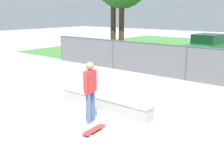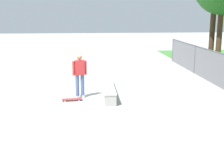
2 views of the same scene
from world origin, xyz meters
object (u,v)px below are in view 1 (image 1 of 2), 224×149
Objects in this scene: skateboarder at (90,91)px; skateboard at (94,130)px; concrete_ledge at (105,102)px; car_green at (207,46)px.

skateboarder reaches higher than skateboard.
car_green reaches higher than concrete_ledge.
skateboard is at bearing -36.93° from skateboarder.
skateboarder is at bearing -67.64° from concrete_ledge.
concrete_ledge is 1.76m from skateboard.
skateboarder reaches higher than concrete_ledge.
skateboarder reaches higher than car_green.
car_green is at bearing 96.94° from skateboarder.
skateboarder is 1.08m from skateboard.
car_green is at bearing 98.52° from skateboard.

